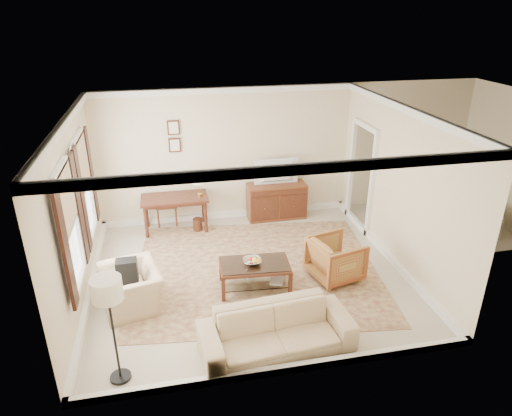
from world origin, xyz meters
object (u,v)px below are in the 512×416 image
object	(u,v)px
tv	(277,165)
striped_armchair	(336,257)
sideboard	(276,201)
writing_desk	(175,202)
club_armchair	(130,282)
coffee_table	(255,269)
sofa	(277,325)

from	to	relation	value
tv	striped_armchair	bearing A→B (deg)	98.71
sideboard	tv	size ratio (longest dim) A/B	1.40
striped_armchair	writing_desk	bearing A→B (deg)	32.89
club_armchair	striped_armchair	bearing A→B (deg)	78.09
coffee_table	sofa	xyz separation A→B (m)	(-0.00, -1.52, 0.04)
striped_armchair	sofa	bearing A→B (deg)	123.09
writing_desk	coffee_table	xyz separation A→B (m)	(1.20, -2.52, -0.27)
coffee_table	striped_armchair	bearing A→B (deg)	1.75
striped_armchair	club_armchair	xyz separation A→B (m)	(-3.46, -0.11, 0.02)
coffee_table	sofa	distance (m)	1.52
writing_desk	club_armchair	world-z (taller)	club_armchair
sofa	striped_armchair	bearing A→B (deg)	42.09
writing_desk	sideboard	distance (m)	2.27
club_armchair	sofa	world-z (taller)	club_armchair
writing_desk	club_armchair	size ratio (longest dim) A/B	1.38
sideboard	striped_armchair	size ratio (longest dim) A/B	1.57
writing_desk	tv	distance (m)	2.34
sideboard	striped_armchair	bearing A→B (deg)	-81.36
tv	coffee_table	size ratio (longest dim) A/B	0.77
sideboard	coffee_table	xyz separation A→B (m)	(-1.05, -2.68, -0.02)
writing_desk	sofa	xyz separation A→B (m)	(1.20, -4.04, -0.23)
sofa	coffee_table	bearing A→B (deg)	84.84
writing_desk	tv	bearing A→B (deg)	3.70
writing_desk	coffee_table	size ratio (longest dim) A/B	1.14
sideboard	striped_armchair	xyz separation A→B (m)	(0.40, -2.64, 0.01)
coffee_table	striped_armchair	size ratio (longest dim) A/B	1.46
tv	sofa	size ratio (longest dim) A/B	0.44
tv	coffee_table	bearing A→B (deg)	68.52
coffee_table	writing_desk	bearing A→B (deg)	115.43
coffee_table	striped_armchair	world-z (taller)	striped_armchair
writing_desk	sofa	distance (m)	4.22
club_armchair	sofa	bearing A→B (deg)	40.39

